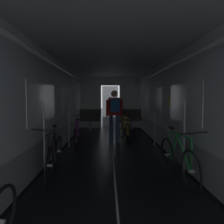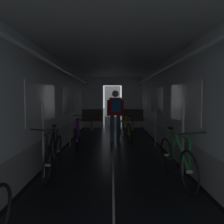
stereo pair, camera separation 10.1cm
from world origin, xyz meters
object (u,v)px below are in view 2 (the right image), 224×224
Objects in this scene: bicycle_black at (52,155)px; person_cyclist_aisle at (115,112)px; bicycle_purple at (77,136)px; bench_seat_far_left at (91,118)px; bicycle_green at (176,159)px; bicycle_yellow_in_aisle at (125,130)px; bench_seat_far_right at (132,118)px.

person_cyclist_aisle reaches higher than bicycle_black.
bench_seat_far_left is at bearing 88.59° from bicycle_purple.
bicycle_purple is at bearing -142.96° from person_cyclist_aisle.
bicycle_green is at bearing -8.79° from bicycle_black.
bicycle_black reaches higher than bicycle_yellow_in_aisle.
bicycle_purple is (-0.09, -3.72, -0.18)m from bench_seat_far_left.
bicycle_green and bicycle_yellow_in_aisle have the same top height.
bicycle_yellow_in_aisle is (1.42, 1.09, 0.00)m from bicycle_purple.
bench_seat_far_left is 3.10m from person_cyclist_aisle.
bicycle_purple is 1.01× the size of bicycle_yellow_in_aisle.
bicycle_green is (2.00, -6.18, -0.18)m from bench_seat_far_left.
bicycle_yellow_in_aisle is at bearing 38.53° from person_cyclist_aisle.
bench_seat_far_right reaches higher than bicycle_purple.
person_cyclist_aisle is (1.08, 0.82, 0.63)m from bicycle_purple.
bench_seat_far_right reaches higher than bicycle_black.
bench_seat_far_right is 0.58× the size of bicycle_green.
person_cyclist_aisle is at bearing 37.04° from bicycle_purple.
bicycle_yellow_in_aisle is at bearing 100.65° from bicycle_green.
bench_seat_far_right is at bearing 0.00° from bench_seat_far_left.
bicycle_purple is 1.00× the size of bicycle_black.
bench_seat_far_right is 0.58× the size of person_cyclist_aisle.
bicycle_black is at bearing 171.21° from bicycle_green.
bench_seat_far_right is 2.68m from bicycle_yellow_in_aisle.
person_cyclist_aisle is at bearing -141.47° from bicycle_yellow_in_aisle.
bench_seat_far_right reaches higher than bicycle_yellow_in_aisle.
bicycle_purple reaches higher than bicycle_green.
bench_seat_far_right is at bearing 74.44° from person_cyclist_aisle.
person_cyclist_aisle is at bearing -71.17° from bench_seat_far_left.
bicycle_purple is 1.79m from bicycle_yellow_in_aisle.
bench_seat_far_left is at bearing 87.75° from bicycle_black.
bench_seat_far_left reaches higher than bicycle_black.
bench_seat_far_left is 5.84m from bicycle_black.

